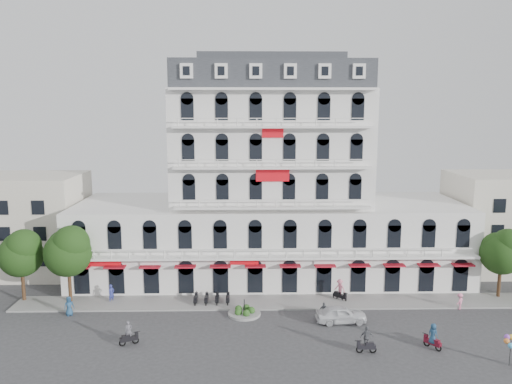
% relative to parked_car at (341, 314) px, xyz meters
% --- Properties ---
extents(ground, '(120.00, 120.00, 0.00)m').
position_rel_parked_car_xyz_m(ground, '(-6.09, -4.08, -0.81)').
color(ground, '#38383A').
rests_on(ground, ground).
extents(sidewalk, '(53.00, 4.00, 0.16)m').
position_rel_parked_car_xyz_m(sidewalk, '(-6.09, 4.92, -0.73)').
color(sidewalk, gray).
rests_on(sidewalk, ground).
extents(main_building, '(45.00, 15.00, 25.80)m').
position_rel_parked_car_xyz_m(main_building, '(-6.09, 13.91, 9.15)').
color(main_building, silver).
rests_on(main_building, ground).
extents(flank_building_west, '(14.00, 10.00, 12.00)m').
position_rel_parked_car_xyz_m(flank_building_west, '(-36.09, 15.92, 5.19)').
color(flank_building_west, beige).
rests_on(flank_building_west, ground).
extents(flank_building_east, '(14.00, 10.00, 12.00)m').
position_rel_parked_car_xyz_m(flank_building_east, '(23.91, 15.92, 5.19)').
color(flank_building_east, beige).
rests_on(flank_building_east, ground).
extents(traffic_island, '(3.20, 3.20, 1.60)m').
position_rel_parked_car_xyz_m(traffic_island, '(-9.09, 1.92, -0.55)').
color(traffic_island, gray).
rests_on(traffic_island, ground).
extents(parked_scooter_row, '(4.40, 1.80, 1.10)m').
position_rel_parked_car_xyz_m(parked_scooter_row, '(-12.44, 4.72, -0.81)').
color(parked_scooter_row, black).
rests_on(parked_scooter_row, ground).
extents(tree_west_outer, '(4.50, 4.48, 7.76)m').
position_rel_parked_car_xyz_m(tree_west_outer, '(-32.03, 5.90, 4.54)').
color(tree_west_outer, '#382314').
rests_on(tree_west_outer, ground).
extents(tree_west_inner, '(4.76, 4.76, 8.25)m').
position_rel_parked_car_xyz_m(tree_west_inner, '(-27.03, 5.40, 4.88)').
color(tree_west_inner, '#382314').
rests_on(tree_west_inner, ground).
extents(tree_east_inner, '(4.40, 4.37, 7.57)m').
position_rel_parked_car_xyz_m(tree_east_inner, '(17.97, 5.90, 4.41)').
color(tree_east_inner, '#382314').
rests_on(tree_east_inner, ground).
extents(parked_car, '(4.84, 2.17, 1.62)m').
position_rel_parked_car_xyz_m(parked_car, '(0.00, 0.00, 0.00)').
color(parked_car, silver).
rests_on(parked_car, ground).
extents(rider_west, '(1.61, 0.92, 2.14)m').
position_rel_parked_car_xyz_m(rider_west, '(-18.86, -4.18, 0.15)').
color(rider_west, black).
rests_on(rider_west, ground).
extents(rider_east, '(1.17, 1.44, 2.22)m').
position_rel_parked_car_xyz_m(rider_east, '(6.67, -5.36, 0.31)').
color(rider_east, maroon).
rests_on(rider_east, ground).
extents(rider_northeast, '(1.70, 0.49, 2.32)m').
position_rel_parked_car_xyz_m(rider_northeast, '(0.96, -6.01, 0.36)').
color(rider_northeast, black).
rests_on(rider_northeast, ground).
extents(rider_center, '(1.36, 1.35, 2.36)m').
position_rel_parked_car_xyz_m(rider_center, '(0.88, 5.37, 0.45)').
color(rider_center, black).
rests_on(rider_center, ground).
extents(pedestrian_left, '(1.11, 1.01, 1.90)m').
position_rel_parked_car_xyz_m(pedestrian_left, '(-26.09, 2.15, 0.14)').
color(pedestrian_left, navy).
rests_on(pedestrian_left, ground).
extents(pedestrian_mid, '(0.92, 0.41, 1.55)m').
position_rel_parked_car_xyz_m(pedestrian_mid, '(-1.44, 1.07, -0.03)').
color(pedestrian_mid, slate).
rests_on(pedestrian_mid, ground).
extents(pedestrian_right, '(1.21, 1.17, 1.66)m').
position_rel_parked_car_xyz_m(pedestrian_right, '(12.50, 2.94, 0.02)').
color(pedestrian_right, pink).
rests_on(pedestrian_right, ground).
extents(pedestrian_far, '(0.78, 0.84, 1.93)m').
position_rel_parked_car_xyz_m(pedestrian_far, '(-22.86, 5.42, 0.15)').
color(pedestrian_far, navy).
rests_on(pedestrian_far, ground).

